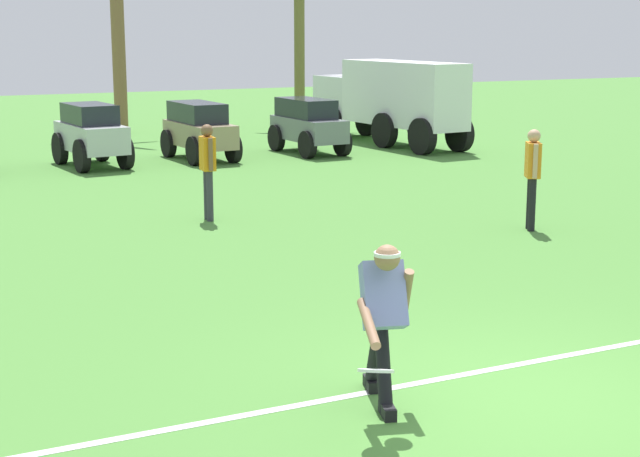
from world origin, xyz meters
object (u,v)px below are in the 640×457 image
Objects in this scene: frisbee_thrower at (383,315)px; parked_car_slot_e at (308,124)px; parked_car_slot_c at (91,134)px; parked_car_slot_d at (199,129)px; teammate_midfield at (533,170)px; box_truck at (391,98)px; palm_tree_left_of_centre at (300,11)px; frisbee_in_flight at (376,371)px; teammate_near_sideline at (208,163)px.

parked_car_slot_e is (6.45, 15.24, -0.07)m from frisbee_thrower.
parked_car_slot_c is 2.56m from parked_car_slot_d.
box_truck is at bearing 71.26° from teammate_midfield.
teammate_midfield is 0.26× the size of palm_tree_left_of_centre.
parked_car_slot_c is at bearing -178.48° from parked_car_slot_d.
frisbee_thrower is 3.69× the size of frisbee_in_flight.
frisbee_thrower is 18.49m from box_truck.
parked_car_slot_c is (1.09, 15.21, -0.05)m from frisbee_thrower.
teammate_near_sideline is (1.38, 8.20, 0.15)m from frisbee_thrower.
parked_car_slot_d is (2.27, 7.08, -0.22)m from teammate_near_sideline.
parked_car_slot_d is 1.00× the size of parked_car_slot_e.
teammate_near_sideline and teammate_midfield have the same top height.
frisbee_thrower is 16.55m from parked_car_slot_e.
teammate_midfield is 11.32m from box_truck.
parked_car_slot_d is at bearing 179.25° from parked_car_slot_e.
palm_tree_left_of_centre is (9.49, 22.07, 3.00)m from frisbee_in_flight.
teammate_near_sideline is 8.68m from parked_car_slot_e.
box_truck is (5.60, 0.73, 0.51)m from parked_car_slot_d.
palm_tree_left_of_centre reaches higher than teammate_midfield.
parked_car_slot_e is (5.37, 0.03, -0.02)m from parked_car_slot_c.
teammate_midfield is 9.99m from parked_car_slot_e.
frisbee_in_flight is 17.22m from parked_car_slot_e.
teammate_near_sideline is (1.75, 8.76, 0.38)m from frisbee_in_flight.
palm_tree_left_of_centre is (3.50, 16.21, 2.62)m from teammate_midfield.
box_truck is (7.86, 7.81, 0.29)m from teammate_near_sideline.
teammate_midfield is 0.64× the size of parked_car_slot_e.
teammate_midfield is at bearing -78.88° from parked_car_slot_d.
parked_car_slot_c is 1.00× the size of parked_car_slot_e.
frisbee_in_flight is 0.16× the size of parked_car_slot_d.
palm_tree_left_of_centre is at bearing 91.38° from box_truck.
parked_car_slot_e is (2.81, -0.04, 0.00)m from parked_car_slot_d.
parked_car_slot_d is at bearing -172.54° from box_truck.
palm_tree_left_of_centre reaches higher than box_truck.
palm_tree_left_of_centre reaches higher than frisbee_in_flight.
frisbee_thrower is 0.58× the size of parked_car_slot_c.
teammate_near_sideline is 0.64× the size of parked_car_slot_c.
parked_car_slot_e is 0.41× the size of box_truck.
box_truck reaches higher than frisbee_thrower.
frisbee_thrower is at bearing -112.96° from palm_tree_left_of_centre.
teammate_midfield reaches higher than frisbee_in_flight.
frisbee_thrower is 0.23× the size of palm_tree_left_of_centre.
parked_car_slot_e is at bearing -164.58° from box_truck.
parked_car_slot_c is at bearing 85.91° from frisbee_thrower.
box_truck reaches higher than teammate_midfield.
box_truck is (8.16, 0.80, 0.49)m from parked_car_slot_c.
parked_car_slot_d is (-1.96, 9.98, -0.22)m from teammate_midfield.
frisbee_thrower is 0.57× the size of parked_car_slot_d.
parked_car_slot_c is 1.00× the size of parked_car_slot_d.
frisbee_in_flight is 0.16× the size of parked_car_slot_c.
parked_car_slot_d is (4.02, 15.84, 0.16)m from frisbee_in_flight.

